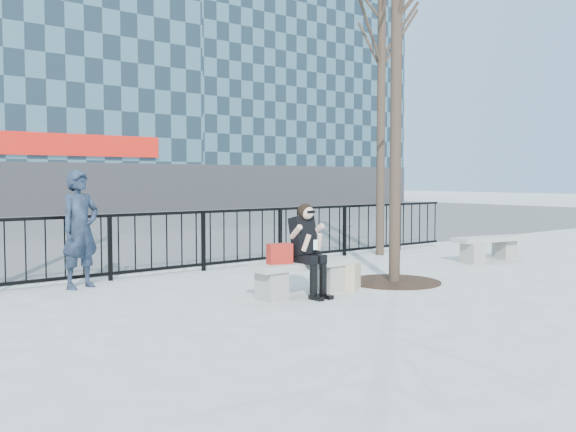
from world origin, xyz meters
TOP-DOWN VIEW (x-y plane):
  - ground at (0.00, 0.00)m, footprint 120.00×120.00m
  - street_surface at (0.00, 15.00)m, footprint 60.00×23.00m
  - railing at (0.00, 3.00)m, footprint 14.00×0.06m
  - building_right at (20.00, 27.00)m, footprint 16.20×10.20m
  - tree_right at (4.50, 2.60)m, footprint 2.80×2.80m
  - tree_grate at (1.90, -0.10)m, footprint 1.50×1.50m
  - bench_main at (0.00, 0.00)m, footprint 1.65×0.46m
  - bench_second at (5.45, 0.47)m, footprint 1.68×0.47m
  - seated_woman at (0.00, -0.16)m, footprint 0.50×0.64m
  - handbag at (-0.39, 0.02)m, footprint 0.37×0.23m
  - shopping_bag at (0.89, -0.15)m, footprint 0.44×0.36m
  - standing_man at (-2.24, 2.62)m, footprint 0.77×0.62m

SIDE VIEW (x-z plane):
  - ground at x=0.00m, z-range 0.00..0.00m
  - street_surface at x=0.00m, z-range 0.00..0.01m
  - tree_grate at x=1.90m, z-range 0.00..0.02m
  - shopping_bag at x=0.89m, z-range 0.00..0.40m
  - bench_main at x=0.00m, z-range 0.06..0.55m
  - bench_second at x=5.45m, z-range 0.06..0.56m
  - railing at x=0.00m, z-range 0.00..1.11m
  - handbag at x=-0.39m, z-range 0.49..0.78m
  - seated_woman at x=0.00m, z-range 0.00..1.34m
  - standing_man at x=-2.24m, z-range 0.00..1.82m
  - tree_right at x=4.50m, z-range 1.74..8.74m
  - building_right at x=20.00m, z-range 0.00..20.60m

